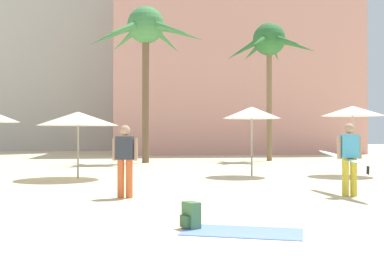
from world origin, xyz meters
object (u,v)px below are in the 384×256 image
palm_tree_far_left (146,33)px  palm_tree_left (269,45)px  cafe_umbrella_3 (78,119)px  cafe_umbrella_0 (353,111)px  person_far_right (348,157)px  beach_towel (242,232)px  cafe_umbrella_1 (252,113)px  backpack (191,216)px  person_mid_left (125,158)px

palm_tree_far_left → palm_tree_left: size_ratio=1.06×
cafe_umbrella_3 → cafe_umbrella_0: bearing=-0.1°
cafe_umbrella_0 → person_far_right: 6.25m
cafe_umbrella_0 → beach_towel: cafe_umbrella_0 is taller
palm_tree_far_left → cafe_umbrella_1: 10.09m
cafe_umbrella_0 → backpack: cafe_umbrella_0 is taller
cafe_umbrella_3 → person_far_right: (6.85, -5.45, -1.06)m
palm_tree_far_left → beach_towel: bearing=-87.7°
palm_tree_far_left → cafe_umbrella_1: palm_tree_far_left is taller
beach_towel → person_far_right: bearing=48.2°
cafe_umbrella_1 → beach_towel: cafe_umbrella_1 is taller
palm_tree_far_left → cafe_umbrella_0: size_ratio=3.23×
palm_tree_far_left → person_mid_left: palm_tree_far_left is taller
person_far_right → backpack: bearing=133.6°
palm_tree_far_left → person_far_right: bearing=-73.1°
cafe_umbrella_0 → palm_tree_left: bearing=91.2°
palm_tree_far_left → person_mid_left: bearing=-94.3°
palm_tree_far_left → backpack: (0.00, -17.64, -6.44)m
cafe_umbrella_0 → person_far_right: (-2.75, -5.44, -1.37)m
person_far_right → person_mid_left: bearing=90.4°
backpack → person_far_right: size_ratio=0.14×
beach_towel → person_far_right: (3.54, 3.95, 0.93)m
palm_tree_left → backpack: size_ratio=18.10×
palm_tree_far_left → palm_tree_left: palm_tree_far_left is taller
person_far_right → cafe_umbrella_1: bearing=12.7°
palm_tree_left → cafe_umbrella_3: (-9.40, -9.62, -4.39)m
cafe_umbrella_3 → person_mid_left: cafe_umbrella_3 is taller
palm_tree_far_left → palm_tree_left: (6.82, 1.01, -0.27)m
palm_tree_left → person_mid_left: palm_tree_left is taller
palm_tree_far_left → backpack: 18.78m
cafe_umbrella_3 → palm_tree_far_left: bearing=73.3°
backpack → person_mid_left: person_mid_left is taller
backpack → person_far_right: person_far_right is taller
cafe_umbrella_3 → beach_towel: 10.17m
cafe_umbrella_3 → beach_towel: cafe_umbrella_3 is taller
cafe_umbrella_0 → cafe_umbrella_3: size_ratio=0.93×
cafe_umbrella_3 → person_far_right: 8.82m
backpack → cafe_umbrella_3: bearing=-98.5°
palm_tree_far_left → beach_towel: palm_tree_far_left is taller
person_far_right → person_mid_left: (-5.30, 0.30, -0.01)m
cafe_umbrella_1 → person_far_right: (0.90, -5.64, -1.29)m
beach_towel → person_far_right: person_far_right is taller
palm_tree_far_left → palm_tree_left: bearing=8.5°
beach_towel → person_far_right: size_ratio=0.60×
beach_towel → backpack: backpack is taller
cafe_umbrella_3 → cafe_umbrella_1: bearing=1.8°
cafe_umbrella_0 → cafe_umbrella_1: 3.66m
palm_tree_far_left → beach_towel: (0.74, -18.02, -6.64)m
cafe_umbrella_3 → backpack: bearing=-74.0°
palm_tree_left → beach_towel: bearing=-107.7°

